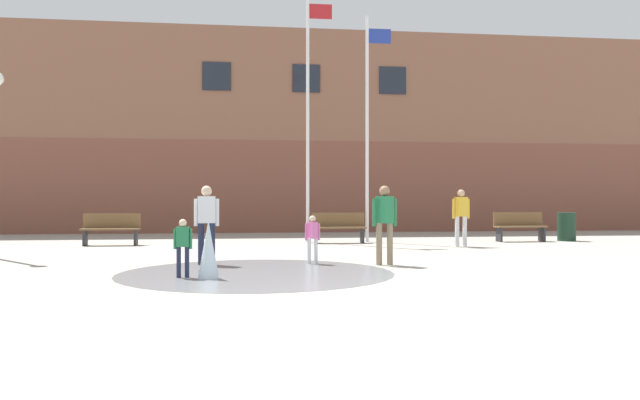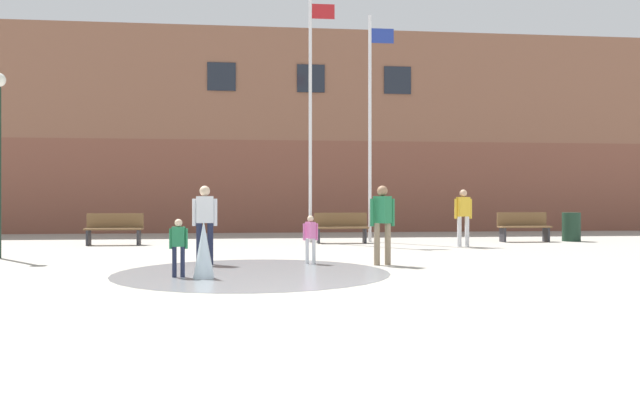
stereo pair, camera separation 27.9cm
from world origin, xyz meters
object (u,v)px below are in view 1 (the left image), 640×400
object	(u,v)px
park_bench_under_right_flagpole	(520,226)
child_running	(183,243)
park_bench_under_left_flagpole	(339,227)
flagpole_left	(309,108)
teen_by_trashcan	(385,218)
adult_in_red	(207,218)
trash_can	(567,227)
park_bench_far_left	(111,229)
flagpole_right	(368,121)
adult_watching	(461,213)
child_with_pink_shirt	(313,236)

from	to	relation	value
park_bench_under_right_flagpole	child_running	distance (m)	12.41
park_bench_under_left_flagpole	flagpole_left	distance (m)	3.75
teen_by_trashcan	child_running	xyz separation A→B (m)	(-3.82, -1.56, -0.35)
park_bench_under_left_flagpole	child_running	xyz separation A→B (m)	(-3.89, -7.88, 0.10)
adult_in_red	trash_can	distance (m)	12.40
park_bench_far_left	park_bench_under_right_flagpole	distance (m)	12.32
park_bench_under_right_flagpole	flagpole_right	distance (m)	5.76
park_bench_under_left_flagpole	adult_watching	distance (m)	3.66
child_running	adult_watching	distance (m)	9.33
flagpole_left	park_bench_far_left	bearing A→B (deg)	-174.36
park_bench_under_right_flagpole	adult_watching	world-z (taller)	adult_watching
teen_by_trashcan	flagpole_left	distance (m)	7.51
park_bench_under_left_flagpole	trash_can	xyz separation A→B (m)	(7.30, 0.04, -0.03)
teen_by_trashcan	child_running	distance (m)	4.14
park_bench_under_right_flagpole	trash_can	size ratio (longest dim) A/B	1.78
teen_by_trashcan	child_with_pink_shirt	bearing A→B (deg)	-136.03
park_bench_under_left_flagpole	flagpole_right	xyz separation A→B (m)	(0.99, 0.45, 3.27)
park_bench_under_left_flagpole	adult_watching	size ratio (longest dim) A/B	1.01
park_bench_far_left	child_with_pink_shirt	distance (m)	7.75
park_bench_under_right_flagpole	child_running	xyz separation A→B (m)	(-9.60, -7.86, 0.10)
park_bench_far_left	child_running	distance (m)	8.22
teen_by_trashcan	child_running	size ratio (longest dim) A/B	1.61
teen_by_trashcan	adult_watching	distance (m)	5.57
park_bench_under_right_flagpole	child_running	bearing A→B (deg)	-140.71
park_bench_under_right_flagpole	park_bench_under_left_flagpole	bearing A→B (deg)	179.77
flagpole_right	trash_can	size ratio (longest dim) A/B	7.79
child_running	adult_in_red	world-z (taller)	adult_in_red
adult_in_red	park_bench_under_right_flagpole	bearing A→B (deg)	26.03
child_with_pink_shirt	adult_in_red	bearing A→B (deg)	59.67
teen_by_trashcan	trash_can	xyz separation A→B (m)	(7.37, 6.35, -0.48)
park_bench_under_right_flagpole	flagpole_right	xyz separation A→B (m)	(-4.72, 0.47, 3.27)
park_bench_far_left	park_bench_under_left_flagpole	size ratio (longest dim) A/B	1.00
park_bench_under_right_flagpole	trash_can	bearing A→B (deg)	2.19
flagpole_right	child_with_pink_shirt	bearing A→B (deg)	-111.17
adult_in_red	child_running	bearing A→B (deg)	-103.65
child_running	adult_watching	size ratio (longest dim) A/B	0.62
park_bench_under_left_flagpole	teen_by_trashcan	world-z (taller)	teen_by_trashcan
child_running	park_bench_under_left_flagpole	bearing A→B (deg)	66.44
park_bench_under_right_flagpole	flagpole_right	world-z (taller)	flagpole_right
park_bench_far_left	trash_can	world-z (taller)	park_bench_far_left
adult_watching	flagpole_left	world-z (taller)	flagpole_left
adult_in_red	park_bench_far_left	bearing A→B (deg)	111.86
park_bench_under_left_flagpole	adult_in_red	xyz separation A→B (m)	(-3.61, -5.83, 0.45)
child_running	adult_in_red	size ratio (longest dim) A/B	0.62
park_bench_far_left	park_bench_under_right_flagpole	size ratio (longest dim) A/B	1.00
flagpole_right	park_bench_far_left	bearing A→B (deg)	-175.73
adult_in_red	park_bench_under_left_flagpole	bearing A→B (deg)	52.36
park_bench_under_left_flagpole	flagpole_left	xyz separation A→B (m)	(-0.86, 0.45, 3.62)
teen_by_trashcan	adult_in_red	bearing A→B (deg)	-128.40
adult_in_red	adult_watching	bearing A→B (deg)	24.95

